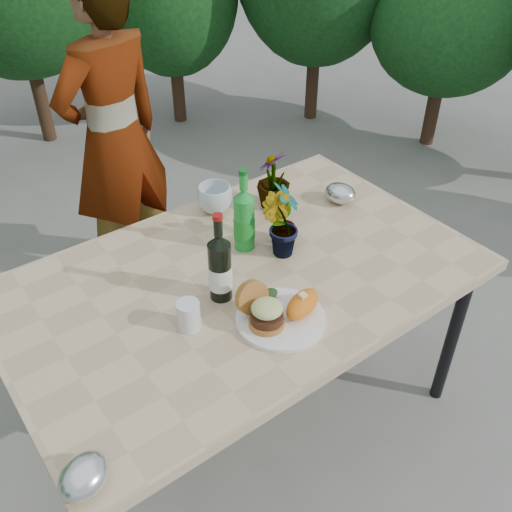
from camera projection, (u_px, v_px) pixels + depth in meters
ground at (245, 412)px, 2.40m from camera, size 80.00×80.00×0.00m
patio_table at (242, 288)px, 1.98m from camera, size 1.60×1.00×0.75m
shrub_hedge at (19, 43)px, 2.75m from camera, size 6.81×5.03×2.09m
dinner_plate at (281, 319)px, 1.76m from camera, size 0.28×0.28×0.01m
burger_stack at (263, 310)px, 1.71m from camera, size 0.11×0.16×0.11m
sweet_potato at (302, 304)px, 1.76m from camera, size 0.17×0.12×0.06m
grilled_veg at (267, 296)px, 1.82m from camera, size 0.08×0.05×0.03m
wine_bottle at (220, 268)px, 1.78m from camera, size 0.08×0.08×0.32m
sparkling_water at (244, 220)px, 2.00m from camera, size 0.08×0.08×0.32m
plastic_cup at (189, 315)px, 1.71m from camera, size 0.07×0.07×0.09m
seedling_left at (285, 214)px, 2.02m from camera, size 0.15×0.16×0.25m
seedling_mid at (280, 226)px, 1.97m from camera, size 0.16×0.16×0.23m
seedling_right at (274, 179)px, 2.22m from camera, size 0.18×0.18×0.24m
blue_bowl at (215, 199)px, 2.23m from camera, size 0.18×0.18×0.11m
foil_packet_left at (84, 476)px, 1.31m from camera, size 0.17×0.16×0.08m
foil_packet_right at (340, 193)px, 2.29m from camera, size 0.14×0.15×0.08m
person at (115, 140)px, 2.66m from camera, size 0.65×0.51×1.58m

